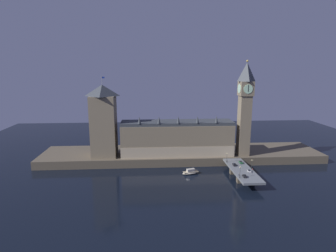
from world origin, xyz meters
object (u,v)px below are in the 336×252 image
(car_southbound_trail, at_px, (241,162))
(street_lamp_far, at_px, (227,156))
(clock_tower, at_px, (245,106))
(victoria_tower, at_px, (104,121))
(street_lamp_mid, at_px, (252,163))
(pedestrian_near_rail, at_px, (239,175))
(street_lamp_near, at_px, (240,171))
(boat_upstream, at_px, (191,172))
(car_southbound_lead, at_px, (249,171))
(car_northbound_lead, at_px, (234,165))
(pedestrian_far_rail, at_px, (227,161))
(pedestrian_mid_walk, at_px, (253,170))
(car_northbound_trail, at_px, (245,176))

(car_southbound_trail, xyz_separation_m, street_lamp_far, (-9.28, 2.70, 3.62))
(clock_tower, relative_size, victoria_tower, 1.19)
(victoria_tower, height_order, car_southbound_trail, victoria_tower)
(victoria_tower, xyz_separation_m, street_lamp_mid, (101.22, -35.48, -23.07))
(pedestrian_near_rail, xyz_separation_m, street_lamp_near, (-0.40, -2.74, 3.62))
(boat_upstream, bearing_deg, car_southbound_lead, -20.92)
(pedestrian_near_rail, bearing_deg, boat_upstream, 142.60)
(street_lamp_mid, bearing_deg, car_northbound_lead, 141.17)
(pedestrian_far_rail, bearing_deg, street_lamp_mid, -50.70)
(pedestrian_mid_walk, bearing_deg, car_southbound_lead, -149.26)
(car_northbound_lead, relative_size, street_lamp_near, 0.60)
(clock_tower, distance_m, street_lamp_near, 58.68)
(pedestrian_mid_walk, relative_size, boat_upstream, 0.13)
(car_northbound_lead, distance_m, boat_upstream, 30.46)
(car_northbound_lead, height_order, car_southbound_trail, car_southbound_trail)
(street_lamp_near, height_order, street_lamp_mid, street_lamp_near)
(street_lamp_near, relative_size, street_lamp_far, 1.06)
(victoria_tower, bearing_deg, car_northbound_lead, -16.94)
(clock_tower, distance_m, car_southbound_lead, 52.13)
(clock_tower, xyz_separation_m, pedestrian_far_rail, (-16.17, -15.68, -36.96))
(car_northbound_trail, xyz_separation_m, pedestrian_near_rail, (-2.96, 1.68, 0.24))
(street_lamp_far, bearing_deg, boat_upstream, -167.22)
(car_northbound_trail, height_order, street_lamp_far, street_lamp_far)
(pedestrian_near_rail, bearing_deg, street_lamp_far, 90.86)
(pedestrian_far_rail, relative_size, street_lamp_far, 0.26)
(clock_tower, bearing_deg, car_southbound_trail, -111.38)
(car_southbound_lead, height_order, pedestrian_mid_walk, pedestrian_mid_walk)
(pedestrian_mid_walk, relative_size, street_lamp_far, 0.23)
(car_southbound_trail, bearing_deg, car_southbound_lead, -90.00)
(pedestrian_near_rail, distance_m, street_lamp_mid, 17.41)
(clock_tower, bearing_deg, boat_upstream, -153.05)
(pedestrian_near_rail, bearing_deg, car_southbound_trail, 69.70)
(car_northbound_trail, bearing_deg, car_northbound_lead, 90.00)
(street_lamp_near, xyz_separation_m, street_lamp_far, (0.00, 29.44, -0.25))
(car_northbound_lead, height_order, car_southbound_lead, car_northbound_lead)
(car_northbound_trail, height_order, pedestrian_mid_walk, pedestrian_mid_walk)
(car_northbound_trail, distance_m, street_lamp_mid, 16.86)
(victoria_tower, xyz_separation_m, car_northbound_lead, (91.94, -28.01, -26.50))
(pedestrian_far_rail, bearing_deg, car_southbound_trail, -18.27)
(car_southbound_lead, relative_size, street_lamp_near, 0.54)
(street_lamp_near, bearing_deg, car_southbound_lead, 46.21)
(street_lamp_far, relative_size, boat_upstream, 0.55)
(pedestrian_near_rail, height_order, pedestrian_mid_walk, pedestrian_near_rail)
(clock_tower, bearing_deg, victoria_tower, 177.36)
(car_northbound_trail, height_order, pedestrian_far_rail, pedestrian_far_rail)
(pedestrian_far_rail, xyz_separation_m, street_lamp_far, (-0.40, -0.24, 3.37))
(car_northbound_trail, bearing_deg, car_southbound_trail, 77.02)
(car_southbound_lead, bearing_deg, victoria_tower, 157.51)
(pedestrian_far_rail, bearing_deg, pedestrian_mid_walk, -57.01)
(clock_tower, relative_size, pedestrian_mid_walk, 43.83)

